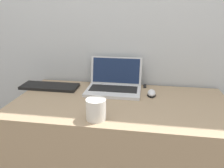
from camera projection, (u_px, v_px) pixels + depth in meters
wall_back at (128, 7)px, 1.51m from camera, size 7.00×0.04×2.50m
desk at (120, 149)px, 1.46m from camera, size 1.33×0.66×0.70m
laptop at (114, 84)px, 1.51m from camera, size 0.37×0.28×0.21m
drink_cup at (96, 109)px, 1.12m from camera, size 0.10×0.10×0.11m
computer_mouse at (152, 93)px, 1.43m from camera, size 0.06×0.10×0.04m
external_keyboard at (50, 86)px, 1.57m from camera, size 0.41×0.15×0.02m
usb_stick at (145, 86)px, 1.59m from camera, size 0.02×0.06×0.01m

